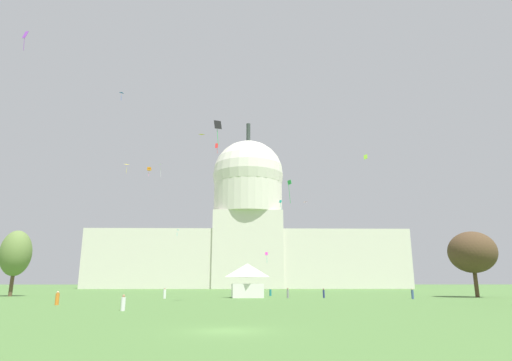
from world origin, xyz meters
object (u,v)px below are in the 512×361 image
object	(u,v)px
kite_orange_mid	(149,169)
person_denim_lawn_far_right	(412,294)
kite_white_high	(161,166)
kite_magenta_low	(267,255)
kite_lime_mid	(366,157)
kite_violet_high	(25,36)
person_teal_near_tree_west	(270,293)
person_grey_aisle_center	(288,293)
person_navy_back_left	(324,293)
kite_gold_mid	(202,135)
person_white_near_tree_east	(165,294)
person_white_back_right	(123,304)
kite_green_mid	(289,186)
capitol_building	(248,232)
event_tent	(247,280)
person_orange_back_center	(57,299)
kite_black_mid	(218,126)
kite_yellow_high	(126,166)
kite_cyan_mid	(177,231)
tree_west_far	(16,253)
tree_east_far	(472,252)
kite_red_high	(217,146)
kite_blue_high	(122,93)
kite_turquoise_mid	(280,202)

from	to	relation	value
kite_orange_mid	person_denim_lawn_far_right	bearing A→B (deg)	-111.20
kite_white_high	kite_magenta_low	bearing A→B (deg)	-127.22
kite_orange_mid	kite_lime_mid	world-z (taller)	kite_lime_mid
kite_violet_high	kite_white_high	world-z (taller)	kite_violet_high
person_teal_near_tree_west	person_grey_aisle_center	bearing A→B (deg)	-76.67
person_navy_back_left	kite_white_high	bearing A→B (deg)	12.65
kite_gold_mid	kite_lime_mid	bearing A→B (deg)	4.46
person_white_near_tree_east	person_white_back_right	xyz separation A→B (m)	(1.77, -30.25, -0.07)
person_navy_back_left	kite_orange_mid	distance (m)	57.33
person_navy_back_left	person_grey_aisle_center	bearing A→B (deg)	74.33
kite_green_mid	person_white_near_tree_east	bearing A→B (deg)	-90.33
capitol_building	event_tent	xyz separation A→B (m)	(-0.33, -102.39, -20.55)
person_teal_near_tree_west	person_orange_back_center	distance (m)	42.65
kite_black_mid	kite_yellow_high	distance (m)	89.67
person_teal_near_tree_west	kite_cyan_mid	size ratio (longest dim) A/B	0.74
kite_lime_mid	tree_west_far	bearing A→B (deg)	-86.83
capitol_building	kite_orange_mid	xyz separation A→B (m)	(-25.80, -74.59, 7.46)
kite_orange_mid	kite_black_mid	distance (m)	53.77
event_tent	person_white_back_right	world-z (taller)	event_tent
kite_magenta_low	kite_green_mid	world-z (taller)	kite_green_mid
person_teal_near_tree_west	kite_violet_high	xyz separation A→B (m)	(-43.43, -20.47, 43.54)
tree_east_far	kite_orange_mid	distance (m)	75.89
capitol_building	person_white_back_right	bearing A→B (deg)	-95.24
event_tent	kite_white_high	distance (m)	80.65
person_white_near_tree_east	kite_red_high	xyz separation A→B (m)	(5.80, 30.51, 36.37)
person_orange_back_center	kite_cyan_mid	world-z (taller)	kite_cyan_mid
capitol_building	kite_black_mid	bearing A→B (deg)	-92.15
tree_east_far	kite_cyan_mid	world-z (taller)	kite_cyan_mid
kite_gold_mid	capitol_building	bearing A→B (deg)	74.42
person_denim_lawn_far_right	person_orange_back_center	size ratio (longest dim) A/B	1.03
person_grey_aisle_center	kite_blue_high	size ratio (longest dim) A/B	0.71
person_grey_aisle_center	kite_red_high	size ratio (longest dim) A/B	0.59
person_orange_back_center	kite_gold_mid	distance (m)	47.44
kite_turquoise_mid	kite_gold_mid	bearing A→B (deg)	-34.44
person_teal_near_tree_west	kite_lime_mid	world-z (taller)	kite_lime_mid
person_teal_near_tree_west	capitol_building	bearing A→B (deg)	94.28
event_tent	kite_gold_mid	bearing A→B (deg)	134.27
person_navy_back_left	kite_blue_high	xyz separation A→B (m)	(-49.14, 34.79, 53.96)
kite_magenta_low	kite_green_mid	xyz separation A→B (m)	(0.46, -75.25, 6.98)
person_teal_near_tree_west	kite_turquoise_mid	bearing A→B (deg)	82.98
person_teal_near_tree_west	kite_cyan_mid	xyz separation A→B (m)	(-28.88, 57.84, 19.05)
person_teal_near_tree_west	kite_yellow_high	world-z (taller)	kite_yellow_high
person_teal_near_tree_west	kite_magenta_low	bearing A→B (deg)	89.63
kite_gold_mid	kite_turquoise_mid	bearing A→B (deg)	50.13
kite_gold_mid	kite_yellow_high	world-z (taller)	kite_yellow_high
capitol_building	person_teal_near_tree_west	distance (m)	96.09
tree_west_far	kite_magenta_low	xyz separation A→B (m)	(52.40, 60.92, 3.65)
person_grey_aisle_center	kite_orange_mid	size ratio (longest dim) A/B	0.70
tree_east_far	kite_gold_mid	distance (m)	57.93
kite_magenta_low	kite_red_high	distance (m)	50.91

